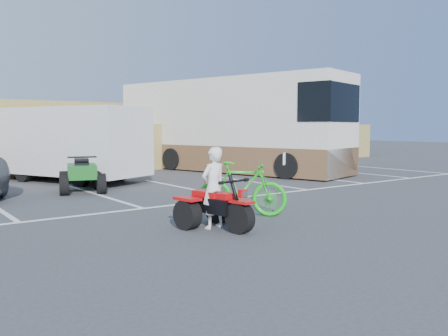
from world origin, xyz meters
TOP-DOWN VIEW (x-y plane):
  - ground at (0.00, 0.00)m, footprint 100.00×100.00m
  - parking_stripes at (0.87, 4.07)m, footprint 28.00×5.16m
  - grass_embankment at (0.00, 15.48)m, footprint 40.00×8.50m
  - red_trike_atv at (0.11, -0.42)m, footprint 1.33×1.63m
  - rider at (0.09, -0.27)m, footprint 0.60×0.45m
  - green_dirt_bike at (1.29, 0.39)m, footprint 1.66×1.79m
  - cargo_trailer at (0.51, 8.75)m, footprint 4.18×5.80m
  - rv_motorhome at (7.25, 8.76)m, footprint 5.30×10.83m
  - quad_atv_green at (-0.15, 5.95)m, footprint 1.67×1.95m

SIDE VIEW (x-z plane):
  - ground at x=0.00m, z-range 0.00..0.00m
  - red_trike_atv at x=0.11m, z-range -0.48..0.48m
  - quad_atv_green at x=-0.15m, z-range -0.54..0.54m
  - parking_stripes at x=0.87m, z-range 0.00..0.01m
  - green_dirt_bike at x=1.29m, z-range 0.00..1.14m
  - rider at x=0.09m, z-range 0.00..1.51m
  - cargo_trailer at x=0.51m, z-range 0.10..2.62m
  - grass_embankment at x=0.00m, z-range -0.13..2.97m
  - rv_motorhome at x=7.25m, z-range -0.25..3.53m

